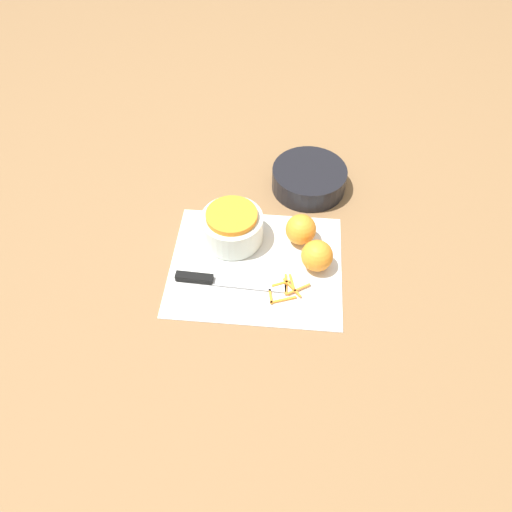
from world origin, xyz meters
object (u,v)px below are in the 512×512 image
at_px(bowl_dark, 309,179).
at_px(orange_right, 301,229).
at_px(knife, 210,280).
at_px(bowl_speckled, 232,226).
at_px(orange_left, 317,256).

bearing_deg(bowl_dark, orange_right, -94.84).
relative_size(knife, orange_right, 3.44).
xyz_separation_m(bowl_speckled, bowl_dark, (0.18, 0.20, -0.02)).
height_order(bowl_dark, orange_left, orange_left).
bearing_deg(bowl_speckled, bowl_dark, 48.25).
height_order(bowl_dark, knife, bowl_dark).
relative_size(bowl_speckled, orange_left, 2.01).
relative_size(bowl_dark, orange_left, 2.66).
bearing_deg(orange_right, knife, -144.10).
distance_m(orange_left, orange_right, 0.09).
height_order(bowl_dark, orange_right, orange_right).
distance_m(bowl_speckled, orange_left, 0.21).
xyz_separation_m(orange_left, orange_right, (-0.04, 0.08, 0.00)).
bearing_deg(orange_left, bowl_speckled, 160.95).
distance_m(knife, orange_left, 0.25).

